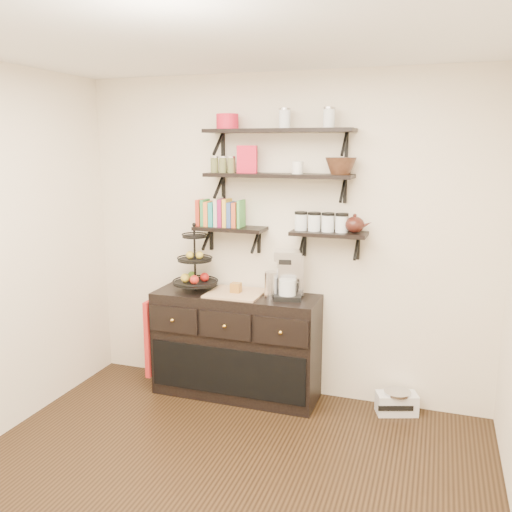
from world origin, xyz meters
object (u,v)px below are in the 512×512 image
(fruit_stand, at_px, (196,268))
(coffee_maker, at_px, (289,275))
(sideboard, at_px, (236,345))
(radio, at_px, (397,403))

(fruit_stand, xyz_separation_m, coffee_maker, (0.82, 0.02, -0.00))
(sideboard, relative_size, coffee_maker, 3.51)
(sideboard, relative_size, radio, 3.95)
(fruit_stand, bearing_deg, sideboard, -0.68)
(coffee_maker, bearing_deg, sideboard, 171.83)
(sideboard, distance_m, coffee_maker, 0.78)
(coffee_maker, distance_m, radio, 1.34)
(coffee_maker, bearing_deg, radio, -7.81)
(sideboard, distance_m, fruit_stand, 0.74)
(radio, bearing_deg, sideboard, 164.68)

